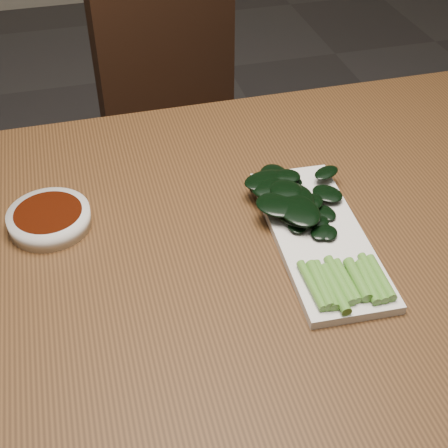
# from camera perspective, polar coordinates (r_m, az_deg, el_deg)

# --- Properties ---
(table) EXTENTS (1.40, 0.80, 0.75)m
(table) POSITION_cam_1_polar(r_m,az_deg,el_deg) (0.98, -0.21, -4.47)
(table) COLOR #472B14
(table) RESTS_ON ground
(chair_far) EXTENTS (0.56, 0.56, 0.89)m
(chair_far) POSITION_cam_1_polar(r_m,az_deg,el_deg) (1.68, -2.41, 8.76)
(chair_far) COLOR black
(chair_far) RESTS_ON ground
(sauce_bowl) EXTENTS (0.12, 0.12, 0.03)m
(sauce_bowl) POSITION_cam_1_polar(r_m,az_deg,el_deg) (0.98, -15.68, 0.49)
(sauce_bowl) COLOR silver
(sauce_bowl) RESTS_ON table
(serving_plate) EXTENTS (0.15, 0.34, 0.01)m
(serving_plate) POSITION_cam_1_polar(r_m,az_deg,el_deg) (0.94, 8.64, -1.09)
(serving_plate) COLOR silver
(serving_plate) RESTS_ON table
(gai_lan) EXTENTS (0.18, 0.34, 0.03)m
(gai_lan) POSITION_cam_1_polar(r_m,az_deg,el_deg) (0.95, 6.77, 1.20)
(gai_lan) COLOR #548C30
(gai_lan) RESTS_ON serving_plate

